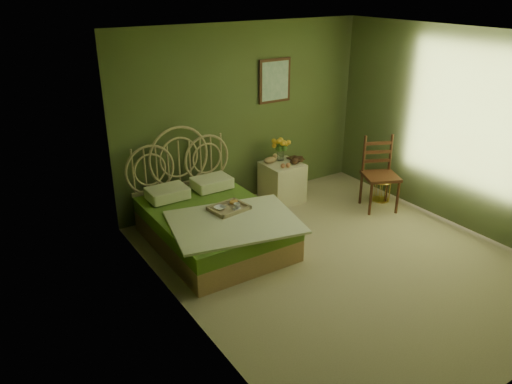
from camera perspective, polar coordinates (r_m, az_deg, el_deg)
floor at (r=6.16m, az=9.77°, el=-7.72°), size 4.50×4.50×0.00m
ceiling at (r=5.33m, az=11.74°, el=17.02°), size 4.50×4.50×0.00m
wall_back at (r=7.33m, az=-1.43°, el=8.76°), size 4.00×0.00×4.00m
wall_left at (r=4.55m, az=-8.15°, el=-0.79°), size 0.00×4.50×4.50m
wall_right at (r=7.09m, az=22.71°, el=6.44°), size 0.00×4.50×4.50m
wall_art at (r=7.48m, az=2.16°, el=12.59°), size 0.54×0.04×0.64m
bed at (r=6.35m, az=-5.04°, el=-3.46°), size 1.68×2.13×1.31m
nightstand at (r=7.53m, az=2.98°, el=1.65°), size 0.54×0.54×1.03m
chair at (r=7.44m, az=13.64°, el=2.58°), size 0.62×0.62×1.06m
birdcage at (r=7.82m, az=14.13°, el=0.47°), size 0.27×0.27×0.41m
book_lower at (r=7.55m, az=4.07°, el=3.65°), size 0.20×0.25×0.02m
book_upper at (r=7.54m, az=4.07°, el=3.79°), size 0.28×0.30×0.02m
cereal_bowl at (r=6.17m, az=-4.16°, el=-1.83°), size 0.17×0.17×0.03m
coffee_cup at (r=6.15m, az=-2.20°, el=-1.64°), size 0.09×0.09×0.08m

